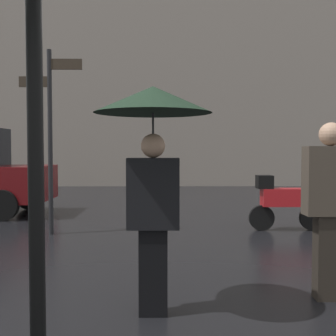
{
  "coord_description": "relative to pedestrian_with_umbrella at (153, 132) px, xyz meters",
  "views": [
    {
      "loc": [
        0.61,
        -2.64,
        1.47
      ],
      "look_at": [
        0.67,
        4.65,
        1.15
      ],
      "focal_mm": 44.44,
      "sensor_mm": 36.0,
      "label": 1
    }
  ],
  "objects": [
    {
      "name": "building_block",
      "position": [
        -0.51,
        14.63,
        5.81
      ],
      "size": [
        15.72,
        3.08,
        14.87
      ],
      "primitive_type": "cube",
      "color": "gray",
      "rests_on": "ground"
    },
    {
      "name": "pedestrian_with_bag",
      "position": [
        1.73,
        0.36,
        -0.64
      ],
      "size": [
        0.53,
        0.24,
        1.74
      ],
      "rotation": [
        0.0,
        0.0,
        6.11
      ],
      "color": "#2A241E",
      "rests_on": "ground"
    },
    {
      "name": "pedestrian_with_umbrella",
      "position": [
        0.0,
        0.0,
        0.0
      ],
      "size": [
        1.04,
        1.04,
        2.03
      ],
      "rotation": [
        0.0,
        0.0,
        6.01
      ],
      "color": "black",
      "rests_on": "ground"
    },
    {
      "name": "street_signpost",
      "position": [
        -1.87,
        3.55,
        0.3
      ],
      "size": [
        1.08,
        0.08,
        3.19
      ],
      "color": "black",
      "rests_on": "ground"
    },
    {
      "name": "parked_scooter",
      "position": [
        2.29,
        3.86,
        -1.07
      ],
      "size": [
        1.39,
        0.32,
        1.23
      ],
      "rotation": [
        0.0,
        0.0,
        -0.34
      ],
      "color": "black",
      "rests_on": "ground"
    }
  ]
}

